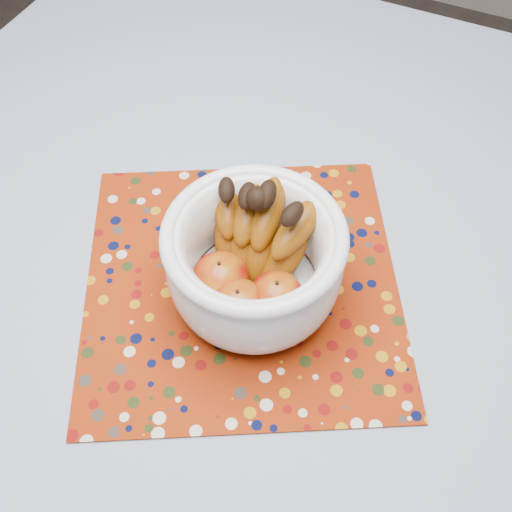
# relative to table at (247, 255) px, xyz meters

# --- Properties ---
(table) EXTENTS (1.20, 1.20, 0.75)m
(table) POSITION_rel_table_xyz_m (0.00, 0.00, 0.00)
(table) COLOR brown
(table) RESTS_ON ground
(tablecloth) EXTENTS (1.32, 1.32, 0.01)m
(tablecloth) POSITION_rel_table_xyz_m (0.00, 0.00, 0.08)
(tablecloth) COLOR #607DA1
(tablecloth) RESTS_ON table
(placemat) EXTENTS (0.59, 0.59, 0.00)m
(placemat) POSITION_rel_table_xyz_m (0.04, -0.10, 0.09)
(placemat) COLOR maroon
(placemat) RESTS_ON tablecloth
(fruit_bowl) EXTENTS (0.25, 0.24, 0.17)m
(fruit_bowl) POSITION_rel_table_xyz_m (0.06, -0.10, 0.17)
(fruit_bowl) COLOR white
(fruit_bowl) RESTS_ON placemat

